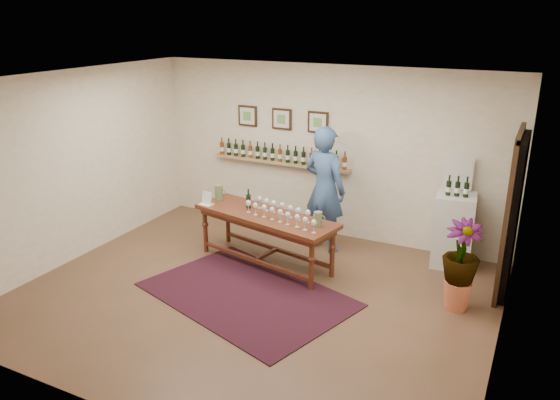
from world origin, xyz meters
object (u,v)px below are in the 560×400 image
at_px(display_pedestal, 453,230).
at_px(potted_plant, 460,265).
at_px(person, 325,189).
at_px(tasting_table, 265,222).

height_order(display_pedestal, potted_plant, display_pedestal).
bearing_deg(display_pedestal, person, -171.36).
bearing_deg(person, tasting_table, 73.13).
bearing_deg(person, display_pedestal, -156.59).
relative_size(display_pedestal, person, 0.55).
bearing_deg(potted_plant, tasting_table, 178.44).
bearing_deg(person, potted_plant, 170.91).
distance_m(tasting_table, potted_plant, 2.77).
relative_size(tasting_table, person, 1.18).
bearing_deg(display_pedestal, tasting_table, -154.21).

